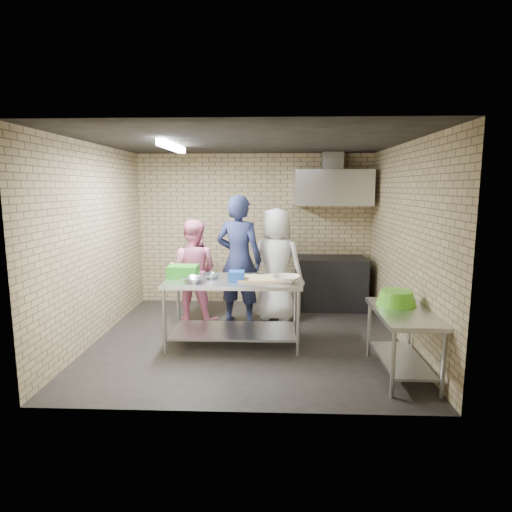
% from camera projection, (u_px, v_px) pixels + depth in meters
% --- Properties ---
extents(floor, '(4.20, 4.20, 0.00)m').
position_uv_depth(floor, '(248.00, 339.00, 6.07)').
color(floor, black).
rests_on(floor, ground).
extents(ceiling, '(4.20, 4.20, 0.00)m').
position_uv_depth(ceiling, '(248.00, 141.00, 5.65)').
color(ceiling, black).
rests_on(ceiling, ground).
extents(back_wall, '(4.20, 0.06, 2.70)m').
position_uv_depth(back_wall, '(254.00, 229.00, 7.83)').
color(back_wall, tan).
rests_on(back_wall, ground).
extents(front_wall, '(4.20, 0.06, 2.70)m').
position_uv_depth(front_wall, '(235.00, 273.00, 3.89)').
color(front_wall, tan).
rests_on(front_wall, ground).
extents(left_wall, '(0.06, 4.00, 2.70)m').
position_uv_depth(left_wall, '(96.00, 243.00, 5.94)').
color(left_wall, tan).
rests_on(left_wall, ground).
extents(right_wall, '(0.06, 4.00, 2.70)m').
position_uv_depth(right_wall, '(405.00, 245.00, 5.78)').
color(right_wall, tan).
rests_on(right_wall, ground).
extents(prep_table, '(1.79, 0.90, 0.90)m').
position_uv_depth(prep_table, '(234.00, 312.00, 5.83)').
color(prep_table, silver).
rests_on(prep_table, floor).
extents(side_counter, '(0.60, 1.20, 0.75)m').
position_uv_depth(side_counter, '(402.00, 343.00, 4.86)').
color(side_counter, silver).
rests_on(side_counter, floor).
extents(stove, '(1.20, 0.70, 0.90)m').
position_uv_depth(stove, '(330.00, 283.00, 7.58)').
color(stove, black).
rests_on(stove, floor).
extents(range_hood, '(1.30, 0.60, 0.60)m').
position_uv_depth(range_hood, '(333.00, 188.00, 7.37)').
color(range_hood, silver).
rests_on(range_hood, back_wall).
extents(hood_duct, '(0.35, 0.30, 0.30)m').
position_uv_depth(hood_duct, '(332.00, 161.00, 7.44)').
color(hood_duct, '#A5A8AD').
rests_on(hood_duct, back_wall).
extents(wall_shelf, '(0.80, 0.20, 0.04)m').
position_uv_depth(wall_shelf, '(348.00, 198.00, 7.57)').
color(wall_shelf, '#3F2B19').
rests_on(wall_shelf, back_wall).
extents(fluorescent_fixture, '(0.10, 1.25, 0.08)m').
position_uv_depth(fluorescent_fixture, '(172.00, 146.00, 5.70)').
color(fluorescent_fixture, white).
rests_on(fluorescent_fixture, ceiling).
extents(green_crate, '(0.40, 0.30, 0.16)m').
position_uv_depth(green_crate, '(183.00, 271.00, 5.89)').
color(green_crate, '#27991C').
rests_on(green_crate, prep_table).
extents(blue_tub, '(0.20, 0.20, 0.13)m').
position_uv_depth(blue_tub, '(237.00, 276.00, 5.65)').
color(blue_tub, '#184FB5').
rests_on(blue_tub, prep_table).
extents(cutting_board, '(0.55, 0.42, 0.03)m').
position_uv_depth(cutting_board, '(260.00, 279.00, 5.72)').
color(cutting_board, '#DAC17D').
rests_on(cutting_board, prep_table).
extents(mixing_bowl_a, '(0.33, 0.33, 0.07)m').
position_uv_depth(mixing_bowl_a, '(193.00, 280.00, 5.57)').
color(mixing_bowl_a, '#B8B9BF').
rests_on(mixing_bowl_a, prep_table).
extents(mixing_bowl_b, '(0.25, 0.25, 0.07)m').
position_uv_depth(mixing_bowl_b, '(212.00, 276.00, 5.81)').
color(mixing_bowl_b, '#BBBEC2').
rests_on(mixing_bowl_b, prep_table).
extents(ceramic_bowl, '(0.41, 0.41, 0.08)m').
position_uv_depth(ceramic_bowl, '(286.00, 279.00, 5.57)').
color(ceramic_bowl, beige).
rests_on(ceramic_bowl, prep_table).
extents(green_basin, '(0.46, 0.46, 0.17)m').
position_uv_depth(green_basin, '(396.00, 298.00, 5.03)').
color(green_basin, '#59C626').
rests_on(green_basin, side_counter).
extents(bottle_green, '(0.06, 0.06, 0.15)m').
position_uv_depth(bottle_green, '(357.00, 193.00, 7.55)').
color(bottle_green, green).
rests_on(bottle_green, wall_shelf).
extents(man_navy, '(0.83, 0.66, 2.00)m').
position_uv_depth(man_navy, '(239.00, 260.00, 6.63)').
color(man_navy, '#141632').
rests_on(man_navy, floor).
extents(woman_pink, '(0.87, 0.73, 1.62)m').
position_uv_depth(woman_pink, '(193.00, 271.00, 6.77)').
color(woman_pink, pink).
rests_on(woman_pink, floor).
extents(woman_white, '(1.03, 0.86, 1.79)m').
position_uv_depth(woman_white, '(276.00, 265.00, 6.83)').
color(woman_white, white).
rests_on(woman_white, floor).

